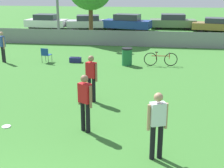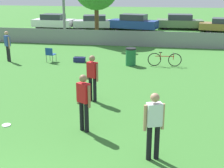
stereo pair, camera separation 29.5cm
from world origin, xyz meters
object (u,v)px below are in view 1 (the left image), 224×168
object	(u,v)px
player_thrower_red	(91,75)
folding_chair_sideline	(46,54)
player_defender_red	(85,99)
gear_bag_sideline	(75,60)
bicycle_sideline	(161,59)
parked_car_silver	(88,22)
parked_car_white	(46,22)
parked_car_olive	(173,22)
parked_car_blue	(127,22)
frisbee_disc	(6,126)
parked_car_tan	(218,25)
player_receiver_white	(157,122)
spectator_in_blue	(2,45)
trash_bin	(127,57)

from	to	relation	value
player_thrower_red	folding_chair_sideline	distance (m)	6.77
player_defender_red	gear_bag_sideline	distance (m)	8.82
bicycle_sideline	parked_car_silver	distance (m)	15.62
parked_car_white	parked_car_olive	world-z (taller)	parked_car_olive
parked_car_blue	frisbee_disc	bearing A→B (deg)	-81.89
parked_car_silver	parked_car_tan	world-z (taller)	parked_car_silver
gear_bag_sideline	player_thrower_red	bearing A→B (deg)	-69.58
player_defender_red	folding_chair_sideline	size ratio (longest dim) A/B	2.11
frisbee_disc	player_defender_red	bearing A→B (deg)	1.71
parked_car_olive	parked_car_tan	size ratio (longest dim) A/B	0.93
player_thrower_red	frisbee_disc	bearing A→B (deg)	-105.12
player_receiver_white	spectator_in_blue	world-z (taller)	player_receiver_white
player_thrower_red	player_receiver_white	xyz separation A→B (m)	(2.42, -3.73, 0.00)
player_thrower_red	parked_car_tan	bearing A→B (deg)	92.83
frisbee_disc	parked_car_silver	bearing A→B (deg)	96.17
bicycle_sideline	parked_car_silver	world-z (taller)	parked_car_silver
frisbee_disc	parked_car_olive	distance (m)	24.37
frisbee_disc	parked_car_blue	xyz separation A→B (m)	(1.47, 22.05, 0.72)
gear_bag_sideline	player_defender_red	bearing A→B (deg)	-73.15
parked_car_silver	parked_car_white	bearing A→B (deg)	175.16
gear_bag_sideline	parked_car_white	world-z (taller)	parked_car_white
player_receiver_white	player_thrower_red	bearing A→B (deg)	101.34
parked_car_olive	parked_car_tan	distance (m)	4.36
player_thrower_red	parked_car_olive	distance (m)	21.41
trash_bin	bicycle_sideline	bearing A→B (deg)	4.56
player_receiver_white	player_defender_red	distance (m)	2.41
folding_chair_sideline	parked_car_blue	distance (m)	14.24
frisbee_disc	parked_car_white	xyz separation A→B (m)	(-6.55, 21.84, 0.68)
trash_bin	spectator_in_blue	bearing A→B (deg)	-177.35
frisbee_disc	bicycle_sideline	world-z (taller)	bicycle_sideline
bicycle_sideline	parked_car_silver	size ratio (longest dim) A/B	0.41
folding_chair_sideline	frisbee_disc	bearing A→B (deg)	110.89
folding_chair_sideline	parked_car_tan	world-z (taller)	parked_car_tan
gear_bag_sideline	parked_car_olive	xyz separation A→B (m)	(5.90, 15.18, 0.56)
frisbee_disc	gear_bag_sideline	world-z (taller)	gear_bag_sideline
player_defender_red	frisbee_disc	distance (m)	2.67
spectator_in_blue	gear_bag_sideline	size ratio (longest dim) A/B	2.74
player_thrower_red	player_defender_red	xyz separation A→B (m)	(0.35, -2.50, 0.00)
folding_chair_sideline	parked_car_olive	bearing A→B (deg)	-106.36
folding_chair_sideline	parked_car_blue	bearing A→B (deg)	-93.25
player_defender_red	parked_car_white	bearing A→B (deg)	142.76
player_defender_red	parked_car_white	world-z (taller)	player_defender_red
player_receiver_white	gear_bag_sideline	size ratio (longest dim) A/B	2.78
folding_chair_sideline	bicycle_sideline	world-z (taller)	folding_chair_sideline
player_thrower_red	parked_car_blue	bearing A→B (deg)	116.46
spectator_in_blue	bicycle_sideline	xyz separation A→B (m)	(8.71, 0.46, -0.61)
player_defender_red	parked_car_olive	bearing A→B (deg)	112.15
bicycle_sideline	parked_car_blue	bearing A→B (deg)	98.36
parked_car_olive	parked_car_tan	xyz separation A→B (m)	(4.11, -1.46, -0.08)
spectator_in_blue	parked_car_tan	size ratio (longest dim) A/B	0.35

